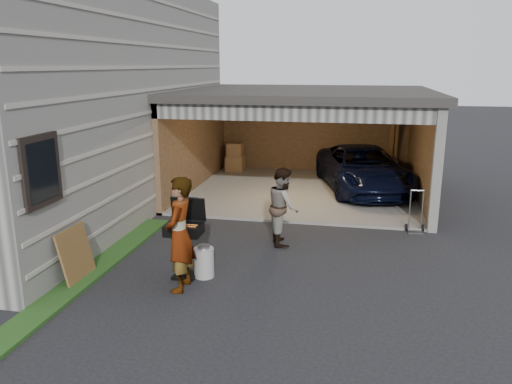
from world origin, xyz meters
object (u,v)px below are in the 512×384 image
(bbq_grill, at_px, (185,232))
(propane_tank, at_px, (204,262))
(woman, at_px, (180,234))
(man, at_px, (283,206))
(hand_truck, at_px, (415,224))
(minivan, at_px, (363,171))
(plywood_panel, at_px, (76,255))

(bbq_grill, height_order, propane_tank, bbq_grill)
(woman, relative_size, bbq_grill, 1.38)
(man, height_order, hand_truck, man)
(minivan, bearing_deg, woman, -126.72)
(woman, height_order, hand_truck, woman)
(minivan, bearing_deg, propane_tank, -126.72)
(woman, bearing_deg, minivan, 155.74)
(minivan, bearing_deg, man, -123.53)
(plywood_panel, bearing_deg, man, 38.50)
(bbq_grill, bearing_deg, hand_truck, 38.00)
(man, xyz_separation_m, propane_tank, (-1.08, -1.92, -0.53))
(minivan, bearing_deg, bbq_grill, -128.94)
(man, bearing_deg, woman, 136.11)
(bbq_grill, xyz_separation_m, hand_truck, (4.13, 3.23, -0.62))
(woman, xyz_separation_m, hand_truck, (4.03, 3.73, -0.75))
(woman, relative_size, plywood_panel, 2.01)
(man, relative_size, bbq_grill, 1.16)
(minivan, height_order, woman, woman)
(woman, distance_m, propane_tank, 0.89)
(man, bearing_deg, minivan, -35.04)
(man, distance_m, bbq_grill, 2.41)
(woman, bearing_deg, bbq_grill, -170.92)
(woman, distance_m, bbq_grill, 0.53)
(bbq_grill, distance_m, plywood_panel, 1.85)
(man, bearing_deg, propane_tank, 134.60)
(minivan, relative_size, propane_tank, 8.61)
(woman, relative_size, hand_truck, 1.97)
(propane_tank, relative_size, hand_truck, 0.54)
(bbq_grill, xyz_separation_m, propane_tank, (0.32, 0.04, -0.55))
(man, relative_size, hand_truck, 1.66)
(woman, xyz_separation_m, bbq_grill, (-0.10, 0.50, -0.13))
(woman, xyz_separation_m, propane_tank, (0.22, 0.54, -0.68))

